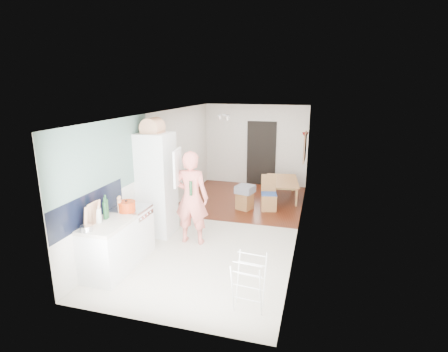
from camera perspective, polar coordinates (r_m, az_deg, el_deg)
The scene contains 32 objects.
room_shell at distance 7.60m, azimuth 0.25°, elevation 0.73°, with size 3.20×7.00×2.50m, color silver, non-canonical shape.
floor at distance 8.00m, azimuth 0.24°, elevation -7.99°, with size 3.20×7.00×0.01m, color beige.
wood_floor_overlay at distance 9.68m, azimuth 3.15°, elevation -3.86°, with size 3.20×3.30×0.01m, color #561E11.
sage_wall_panel at distance 6.34m, azimuth -18.75°, elevation 2.66°, with size 0.02×3.00×1.30m, color slate.
tile_splashback at distance 6.09m, azimuth -21.05°, elevation -4.88°, with size 0.02×1.90×0.50m, color black.
doorway_recess at distance 10.94m, azimuth 6.10°, elevation 3.65°, with size 0.90×0.04×2.00m, color black.
base_cabinet at distance 6.20m, azimuth -18.26°, elevation -11.47°, with size 0.60×0.90×0.86m, color white.
worktop at distance 6.02m, azimuth -18.62°, elevation -7.53°, with size 0.62×0.92×0.06m, color beige.
range_cooker at distance 6.77m, azimuth -14.75°, elevation -8.84°, with size 0.60×0.60×0.88m, color white.
cooker_top at distance 6.60m, azimuth -15.01°, elevation -5.17°, with size 0.60×0.60×0.04m, color silver.
fridge_housing at distance 7.38m, azimuth -10.93°, elevation -1.37°, with size 0.66×0.66×2.15m, color white.
fridge_door at distance 6.75m, azimuth -7.61°, elevation 1.41°, with size 0.56×0.04×0.70m, color white.
fridge_interior at distance 7.14m, azimuth -8.89°, elevation 2.10°, with size 0.02×0.52×0.66m, color white.
pinboard at distance 9.15m, azimuth 13.09°, elevation 4.67°, with size 0.03×0.90×0.70m, color tan.
pinboard_frame at distance 9.15m, azimuth 12.99°, elevation 4.68°, with size 0.01×0.94×0.74m, color olive.
wall_sconce at distance 9.76m, azimuth 13.12°, elevation 6.48°, with size 0.18×0.18×0.16m, color maroon.
person at distance 6.83m, azimuth -5.38°, elevation -2.22°, with size 0.81×0.53×2.21m, color #EA7669.
dining_table at distance 9.85m, azimuth 9.62°, elevation -2.39°, with size 1.26×0.70×0.44m, color olive.
dining_chair at distance 8.82m, azimuth 7.35°, elevation -2.81°, with size 0.38×0.38×0.89m, color olive, non-canonical shape.
stool at distance 8.89m, azimuth 3.40°, elevation -4.07°, with size 0.35×0.35×0.46m, color olive, non-canonical shape.
grey_drape at distance 8.75m, azimuth 3.45°, elevation -2.17°, with size 0.42×0.42×0.19m, color slate.
drying_rack at distance 5.11m, azimuth 4.08°, elevation -17.13°, with size 0.41×0.37×0.80m, color white, non-canonical shape.
bread_bin at distance 7.16m, azimuth -11.59°, elevation 7.77°, with size 0.41×0.39×0.22m, color tan, non-canonical shape.
red_casserole at distance 6.40m, azimuth -15.61°, elevation -4.79°, with size 0.31×0.31×0.18m, color #C0350F.
steel_pan at distance 5.77m, azimuth -21.52°, elevation -7.96°, with size 0.18×0.18×0.09m, color silver.
held_bottle at distance 6.64m, azimuth -5.44°, elevation -2.01°, with size 0.06×0.06×0.28m, color #1A4122.
bottle_a at distance 6.16m, azimuth -18.69°, elevation -5.10°, with size 0.08×0.08×0.32m, color #1A4122.
bottle_b at distance 6.13m, azimuth -18.85°, elevation -5.36°, with size 0.07×0.07×0.30m, color #1A4122.
bottle_c at distance 6.02m, azimuth -19.84°, elevation -6.10°, with size 0.10×0.10×0.24m, color silver.
pepper_mill_front at distance 6.35m, azimuth -16.72°, elevation -4.79°, with size 0.06×0.06×0.23m, color tan.
pepper_mill_back at distance 6.40m, azimuth -16.62°, elevation -4.64°, with size 0.06×0.06×0.23m, color tan.
chopping_boards at distance 5.89m, azimuth -20.74°, elevation -5.86°, with size 0.04×0.29×0.39m, color tan, non-canonical shape.
Camera 1 is at (1.95, -7.11, 3.09)m, focal length 28.00 mm.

